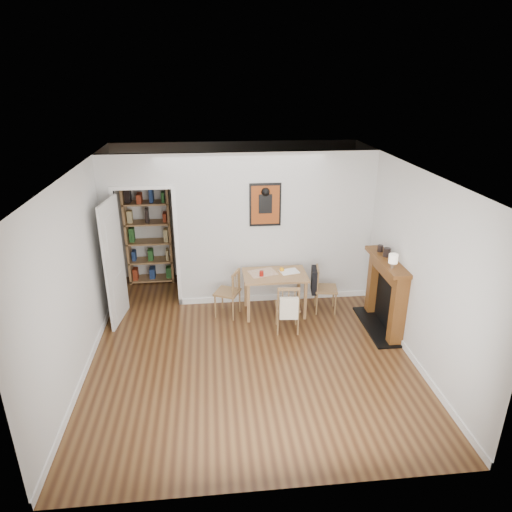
{
  "coord_description": "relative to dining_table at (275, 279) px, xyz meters",
  "views": [
    {
      "loc": [
        -0.5,
        -5.81,
        3.76
      ],
      "look_at": [
        0.17,
        0.6,
        1.15
      ],
      "focal_mm": 32.0,
      "sensor_mm": 36.0,
      "label": 1
    }
  ],
  "objects": [
    {
      "name": "placemat",
      "position": [
        -0.19,
        0.07,
        0.09
      ],
      "size": [
        0.5,
        0.43,
        0.0
      ],
      "primitive_type": "cube",
      "rotation": [
        0.0,
        0.0,
        0.28
      ],
      "color": "beige",
      "rests_on": "dining_table"
    },
    {
      "name": "ground",
      "position": [
        -0.51,
        -0.89,
        -0.62
      ],
      "size": [
        5.2,
        5.2,
        0.0
      ],
      "primitive_type": "plane",
      "color": "brown",
      "rests_on": "ground"
    },
    {
      "name": "mantel_lamp",
      "position": [
        1.56,
        -0.95,
        0.67
      ],
      "size": [
        0.13,
        0.13,
        0.21
      ],
      "color": "silver",
      "rests_on": "fireplace"
    },
    {
      "name": "chair_right",
      "position": [
        0.84,
        -0.02,
        -0.21
      ],
      "size": [
        0.5,
        0.45,
        0.8
      ],
      "color": "olive",
      "rests_on": "ground"
    },
    {
      "name": "orange_fruit",
      "position": [
        0.13,
        0.08,
        0.12
      ],
      "size": [
        0.08,
        0.08,
        0.08
      ],
      "primitive_type": "sphere",
      "color": "#FB9D0D",
      "rests_on": "dining_table"
    },
    {
      "name": "room_shell",
      "position": [
        -0.41,
        0.45,
        0.68
      ],
      "size": [
        5.2,
        5.2,
        5.2
      ],
      "color": "silver",
      "rests_on": "ground"
    },
    {
      "name": "chair_left",
      "position": [
        -0.78,
        0.01,
        -0.22
      ],
      "size": [
        0.53,
        0.53,
        0.81
      ],
      "color": "olive",
      "rests_on": "ground"
    },
    {
      "name": "red_glass",
      "position": [
        -0.23,
        -0.06,
        0.13
      ],
      "size": [
        0.07,
        0.07,
        0.09
      ],
      "primitive_type": "cylinder",
      "color": "maroon",
      "rests_on": "dining_table"
    },
    {
      "name": "chair_front",
      "position": [
        0.12,
        -0.58,
        -0.21
      ],
      "size": [
        0.44,
        0.49,
        0.81
      ],
      "color": "olive",
      "rests_on": "ground"
    },
    {
      "name": "dining_table",
      "position": [
        0.0,
        0.0,
        0.0
      ],
      "size": [
        1.03,
        0.66,
        0.71
      ],
      "color": "olive",
      "rests_on": "ground"
    },
    {
      "name": "notebook",
      "position": [
        0.25,
        0.06,
        0.09
      ],
      "size": [
        0.34,
        0.28,
        0.01
      ],
      "primitive_type": "cube",
      "rotation": [
        0.0,
        0.0,
        0.23
      ],
      "color": "white",
      "rests_on": "dining_table"
    },
    {
      "name": "ceramic_jar_b",
      "position": [
        1.6,
        -0.32,
        0.59
      ],
      "size": [
        0.08,
        0.08,
        0.11
      ],
      "primitive_type": "cylinder",
      "color": "black",
      "rests_on": "fireplace"
    },
    {
      "name": "fireplace",
      "position": [
        1.65,
        -0.64,
        -0.0
      ],
      "size": [
        0.45,
        1.25,
        1.16
      ],
      "color": "brown",
      "rests_on": "ground"
    },
    {
      "name": "ceramic_jar_a",
      "position": [
        1.63,
        -0.52,
        0.61
      ],
      "size": [
        0.11,
        0.11,
        0.13
      ],
      "primitive_type": "cylinder",
      "color": "black",
      "rests_on": "fireplace"
    },
    {
      "name": "bookshelf",
      "position": [
        -2.17,
        1.51,
        0.36
      ],
      "size": [
        0.84,
        0.34,
        1.99
      ],
      "color": "olive",
      "rests_on": "ground"
    }
  ]
}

